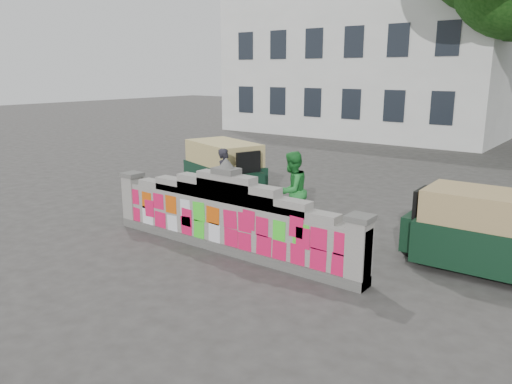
# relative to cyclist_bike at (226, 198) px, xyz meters

# --- Properties ---
(ground) EXTENTS (100.00, 100.00, 0.00)m
(ground) POSITION_rel_cyclist_bike_xyz_m (1.84, -2.09, -0.45)
(ground) COLOR #383533
(ground) RESTS_ON ground
(parapet_wall) EXTENTS (6.48, 0.44, 2.01)m
(parapet_wall) POSITION_rel_cyclist_bike_xyz_m (1.84, -2.10, 0.30)
(parapet_wall) COLOR #4C4C49
(parapet_wall) RESTS_ON ground
(building) EXTENTS (16.00, 10.00, 8.90)m
(building) POSITION_rel_cyclist_bike_xyz_m (-5.16, 19.89, 3.56)
(building) COLOR silver
(building) RESTS_ON ground
(cyclist_bike) EXTENTS (1.80, 0.95, 0.90)m
(cyclist_bike) POSITION_rel_cyclist_bike_xyz_m (0.00, 0.00, 0.00)
(cyclist_bike) COLOR black
(cyclist_bike) RESTS_ON ground
(cyclist_rider) EXTENTS (0.48, 0.62, 1.53)m
(cyclist_rider) POSITION_rel_cyclist_bike_xyz_m (0.00, 0.00, 0.31)
(cyclist_rider) COLOR black
(cyclist_rider) RESTS_ON ground
(pedestrian) EXTENTS (0.75, 0.95, 1.89)m
(pedestrian) POSITION_rel_cyclist_bike_xyz_m (2.06, 0.04, 0.49)
(pedestrian) COLOR green
(pedestrian) RESTS_ON ground
(rickshaw_left) EXTENTS (3.13, 2.18, 1.68)m
(rickshaw_left) POSITION_rel_cyclist_bike_xyz_m (-1.19, 1.38, 0.42)
(rickshaw_left) COLOR black
(rickshaw_left) RESTS_ON ground
(rickshaw_right) EXTENTS (2.85, 1.38, 1.57)m
(rickshaw_right) POSITION_rel_cyclist_bike_xyz_m (6.37, -0.02, 0.36)
(rickshaw_right) COLOR black
(rickshaw_right) RESTS_ON ground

